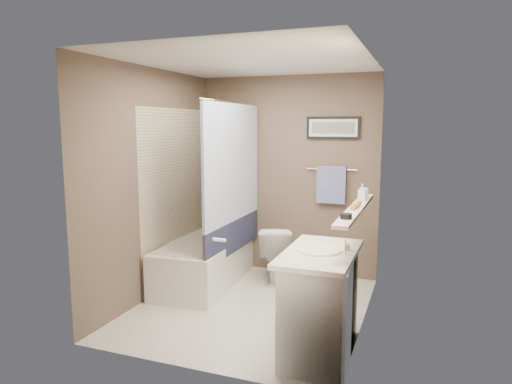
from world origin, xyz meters
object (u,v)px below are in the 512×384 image
at_px(candle_bowl_near, 346,216).
at_px(toilet, 275,253).
at_px(bathtub, 205,262).
at_px(hair_brush_back, 357,204).
at_px(vanity, 320,305).
at_px(glass_jar, 364,193).
at_px(hair_brush_front, 355,206).
at_px(soap_bottle, 362,192).

bearing_deg(candle_bowl_near, toilet, 124.40).
height_order(bathtub, hair_brush_back, hair_brush_back).
relative_size(vanity, glass_jar, 9.00).
distance_m(hair_brush_back, glass_jar, 0.50).
distance_m(candle_bowl_near, hair_brush_front, 0.46).
relative_size(hair_brush_front, glass_jar, 2.20).
xyz_separation_m(toilet, candle_bowl_near, (1.06, -1.54, 0.80)).
bearing_deg(toilet, candle_bowl_near, 107.13).
relative_size(toilet, candle_bowl_near, 7.34).
relative_size(vanity, hair_brush_front, 4.09).
height_order(bathtub, candle_bowl_near, candle_bowl_near).
xyz_separation_m(toilet, hair_brush_back, (1.06, -1.00, 0.81)).
bearing_deg(toilet, bathtub, 10.86).
xyz_separation_m(bathtub, glass_jar, (1.79, -0.12, 0.92)).
relative_size(candle_bowl_near, soap_bottle, 0.58).
bearing_deg(soap_bottle, toilet, 148.55).
bearing_deg(hair_brush_back, soap_bottle, 90.00).
xyz_separation_m(hair_brush_back, soap_bottle, (0.00, 0.35, 0.06)).
distance_m(bathtub, glass_jar, 2.01).
xyz_separation_m(candle_bowl_near, hair_brush_back, (0.00, 0.54, 0.00)).
distance_m(candle_bowl_near, soap_bottle, 0.90).
bearing_deg(soap_bottle, candle_bowl_near, -90.00).
bearing_deg(toilet, glass_jar, 137.17).
bearing_deg(hair_brush_front, hair_brush_back, 90.00).
bearing_deg(bathtub, hair_brush_front, -25.14).
bearing_deg(vanity, bathtub, 141.53).
bearing_deg(hair_brush_back, toilet, 136.57).
height_order(vanity, hair_brush_back, hair_brush_back).
relative_size(bathtub, toilet, 2.27).
relative_size(hair_brush_front, hair_brush_back, 1.00).
height_order(toilet, vanity, vanity).
xyz_separation_m(candle_bowl_near, glass_jar, (0.00, 1.04, 0.03)).
relative_size(bathtub, soap_bottle, 9.62).
bearing_deg(bathtub, vanity, -39.16).
distance_m(vanity, candle_bowl_near, 0.76).
relative_size(glass_jar, soap_bottle, 0.64).
relative_size(toilet, hair_brush_back, 3.00).
distance_m(hair_brush_front, soap_bottle, 0.44).
bearing_deg(hair_brush_back, glass_jar, 90.00).
height_order(candle_bowl_near, hair_brush_back, hair_brush_back).
relative_size(toilet, hair_brush_front, 3.00).
relative_size(vanity, candle_bowl_near, 10.00).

